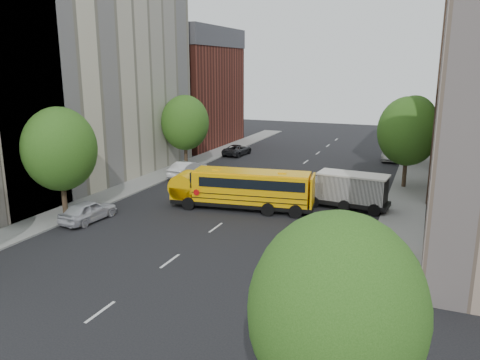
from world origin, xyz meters
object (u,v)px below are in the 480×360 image
Objects in this scene: street_tree_5 at (414,121)px; safari_truck at (347,190)px; parked_car_3 at (344,278)px; parked_car_0 at (88,211)px; street_tree_1 at (60,149)px; street_tree_4 at (408,131)px; parked_car_2 at (237,150)px; street_tree_3 at (337,312)px; parked_car_5 at (391,154)px; school_bus at (241,187)px; street_tree_2 at (185,123)px; parked_car_1 at (188,169)px.

street_tree_5 is 20.76m from safari_truck.
parked_car_3 is at bearing -75.48° from safari_truck.
street_tree_1 is at bearing 0.53° from parked_car_0.
parked_car_0 is at bearing -137.59° from street_tree_4.
parked_car_2 is (-16.11, 17.08, -0.80)m from safari_truck.
street_tree_3 reaches higher than parked_car_5.
safari_truck is 1.41× the size of parked_car_2.
street_tree_3 is 1.61× the size of parked_car_0.
street_tree_4 is 13.48m from parked_car_5.
street_tree_1 is 13.22m from school_bus.
street_tree_2 is at bearing -147.94° from parked_car_5.
street_tree_2 is 18.70m from parked_car_0.
street_tree_5 is (-0.00, 12.00, -0.37)m from street_tree_4.
parked_car_1 reaches higher than parked_car_0.
parked_car_3 is (20.60, -3.87, -4.30)m from street_tree_1.
street_tree_5 is (22.00, 30.00, -0.25)m from street_tree_1.
street_tree_3 is at bearing -90.00° from street_tree_5.
street_tree_1 is at bearing -126.25° from street_tree_5.
street_tree_1 is at bearing -146.74° from safari_truck.
street_tree_4 is 16.20m from school_bus.
parked_car_3 is at bearing -55.73° from school_bus.
street_tree_3 is 1.08× the size of safari_truck.
street_tree_4 is 1.83× the size of parked_car_0.
parked_car_1 is 1.09× the size of parked_car_3.
street_tree_1 is 1.63× the size of parked_car_1.
parked_car_5 is (17.60, 3.69, 0.15)m from parked_car_2.
street_tree_2 is at bearing 90.00° from street_tree_1.
street_tree_4 reaches higher than parked_car_3.
parked_car_2 is 35.85m from parked_car_3.
parked_car_3 is (-1.40, -21.87, -4.43)m from street_tree_4.
street_tree_4 is 1.73× the size of parked_car_2.
parked_car_5 is (-2.20, 12.60, -4.28)m from street_tree_4.
parked_car_5 is at bearing 61.46° from school_bus.
street_tree_3 is 24.49m from parked_car_0.
street_tree_1 is 28.43m from street_tree_4.
street_tree_4 is 0.73× the size of school_bus.
school_bus is 11.68m from parked_car_1.
parked_car_2 is (-19.80, -3.10, -4.05)m from street_tree_5.
street_tree_5 is (22.00, 12.00, -0.12)m from street_tree_2.
street_tree_2 reaches higher than school_bus.
school_bus is (-11.04, 20.63, -2.76)m from street_tree_3.
street_tree_1 is at bearing -90.00° from street_tree_2.
parked_car_5 is at bearing 92.82° from street_tree_3.
parked_car_0 is 14.42m from parked_car_1.
street_tree_5 reaches higher than safari_truck.
street_tree_2 is at bearing 125.65° from school_bus.
street_tree_5 reaches higher than parked_car_0.
parked_car_5 is at bearing -116.15° from parked_car_0.
street_tree_2 reaches higher than parked_car_3.
parked_car_0 is 27.02m from parked_car_2.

